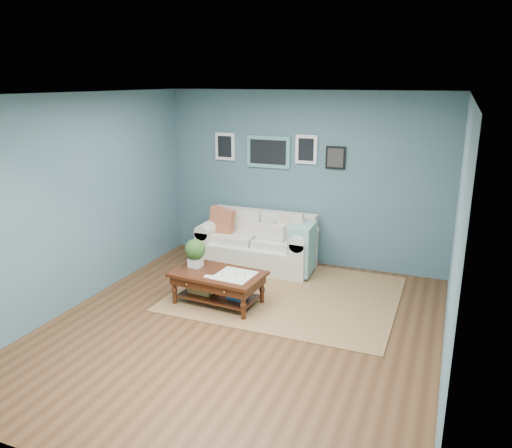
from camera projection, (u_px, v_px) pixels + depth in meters
The scene contains 4 objects.
room_shell at pixel (240, 217), 5.60m from camera, with size 5.00×5.02×2.70m.
area_rug at pixel (286, 293), 6.89m from camera, with size 2.97×2.37×0.01m, color brown.
loveseat at pixel (262, 243), 7.80m from camera, with size 1.82×0.82×0.93m.
coffee_table at pixel (214, 277), 6.51m from camera, with size 1.22×0.77×0.82m.
Camera 1 is at (2.16, -4.89, 2.84)m, focal length 35.00 mm.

